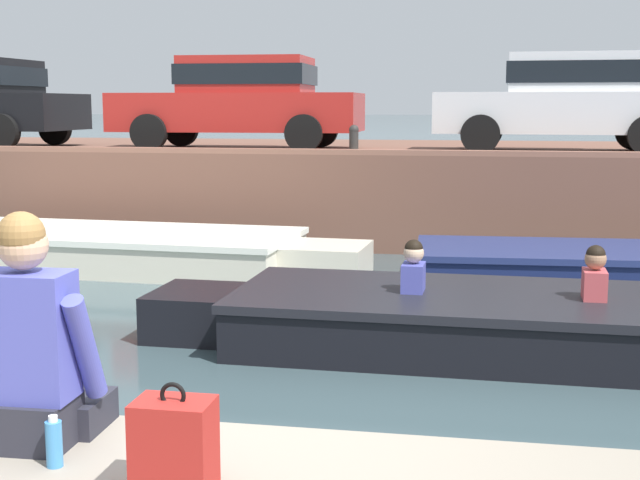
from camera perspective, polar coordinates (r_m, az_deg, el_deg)
The scene contains 12 objects.
ground_plane at distance 8.77m, azimuth 3.49°, elevation -6.12°, with size 400.00×400.00×0.00m, color #3D5156.
far_quay_wall at distance 16.34m, azimuth 6.91°, elevation 3.35°, with size 60.00×6.00×1.49m, color brown.
far_wall_coping at distance 13.42m, azimuth 6.17°, elevation 5.59°, with size 60.00×0.24×0.08m, color #925F4C.
boat_moored_west_cream at distance 12.61m, azimuth -12.49°, elevation -0.59°, with size 6.42×2.31×0.51m.
boat_moored_central_navy at distance 11.76m, azimuth 18.64°, elevation -1.63°, with size 5.55×2.02×0.46m.
motorboat_passing at distance 8.31m, azimuth 9.19°, elevation -5.14°, with size 5.70×2.00×1.01m.
car_left_inner_red at distance 15.31m, azimuth -5.04°, elevation 8.99°, with size 4.19×1.94×1.54m.
car_centre_white at distance 14.80m, azimuth 15.45°, elevation 8.73°, with size 4.00×2.05×1.54m.
mooring_bollard_mid at distance 13.64m, azimuth 2.18°, elevation 6.52°, with size 0.15×0.15×0.45m.
person_seated_left at distance 3.84m, azimuth -17.85°, elevation -6.99°, with size 0.54×0.53×0.96m.
bottle_drink at distance 3.65m, azimuth -16.66°, elevation -12.35°, with size 0.06×0.06×0.20m.
backpack_on_ledge at distance 3.32m, azimuth -9.24°, elevation -12.90°, with size 0.28×0.24×0.41m.
Camera 1 is at (1.03, -3.60, 2.23)m, focal length 50.00 mm.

